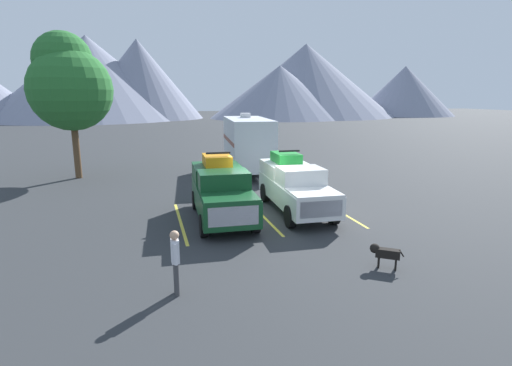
% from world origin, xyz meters
% --- Properties ---
extents(ground_plane, '(240.00, 240.00, 0.00)m').
position_xyz_m(ground_plane, '(0.00, 0.00, 0.00)').
color(ground_plane, '#2D3033').
extents(pickup_truck_a, '(2.38, 5.52, 2.66)m').
position_xyz_m(pickup_truck_a, '(-1.72, 0.26, 1.19)').
color(pickup_truck_a, '#144723').
rests_on(pickup_truck_a, ground).
extents(pickup_truck_b, '(2.28, 5.91, 2.58)m').
position_xyz_m(pickup_truck_b, '(1.59, 0.57, 1.17)').
color(pickup_truck_b, white).
rests_on(pickup_truck_b, ground).
extents(lot_stripe_a, '(0.12, 5.50, 0.01)m').
position_xyz_m(lot_stripe_a, '(-3.43, 0.15, 0.00)').
color(lot_stripe_a, gold).
rests_on(lot_stripe_a, ground).
extents(lot_stripe_b, '(0.12, 5.50, 0.01)m').
position_xyz_m(lot_stripe_b, '(0.00, 0.15, 0.00)').
color(lot_stripe_b, gold).
rests_on(lot_stripe_b, ground).
extents(lot_stripe_c, '(0.12, 5.50, 0.01)m').
position_xyz_m(lot_stripe_c, '(3.43, 0.15, 0.00)').
color(lot_stripe_c, gold).
rests_on(lot_stripe_c, ground).
extents(camper_trailer_a, '(3.17, 7.95, 3.85)m').
position_xyz_m(camper_trailer_a, '(1.77, 9.57, 2.03)').
color(camper_trailer_a, silver).
rests_on(camper_trailer_a, ground).
extents(person_a, '(0.23, 0.38, 1.71)m').
position_xyz_m(person_a, '(-4.05, -5.88, 0.99)').
color(person_a, '#3F3F42').
rests_on(person_a, ground).
extents(dog, '(0.83, 0.67, 0.71)m').
position_xyz_m(dog, '(1.95, -5.86, 0.48)').
color(dog, black).
rests_on(dog, ground).
extents(tree_a, '(4.83, 4.83, 8.70)m').
position_xyz_m(tree_a, '(-8.80, 10.91, 5.74)').
color(tree_a, brown).
rests_on(tree_a, ground).
extents(mountain_ridge, '(151.79, 44.75, 17.62)m').
position_xyz_m(mountain_ridge, '(-1.24, 78.61, 7.59)').
color(mountain_ridge, gray).
rests_on(mountain_ridge, ground).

